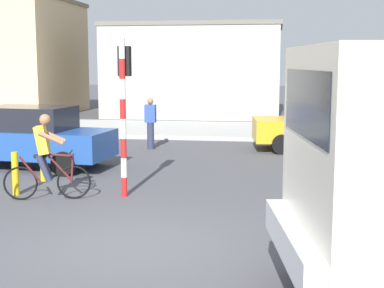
{
  "coord_description": "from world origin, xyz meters",
  "views": [
    {
      "loc": [
        2.09,
        -7.88,
        2.72
      ],
      "look_at": [
        0.51,
        2.5,
        1.2
      ],
      "focal_mm": 52.66,
      "sensor_mm": 36.0,
      "label": 1
    }
  ],
  "objects_px": {
    "car_far_side": "(33,137)",
    "pedestrian_near_kerb": "(150,123)",
    "cyclist": "(46,157)",
    "car_white_mid": "(320,124)",
    "bollard_near": "(15,174)",
    "traffic_light_pole": "(124,95)",
    "bollard_far": "(43,162)"
  },
  "relations": [
    {
      "from": "cyclist",
      "to": "traffic_light_pole",
      "type": "height_order",
      "value": "traffic_light_pole"
    },
    {
      "from": "car_far_side",
      "to": "bollard_near",
      "type": "distance_m",
      "value": 3.15
    },
    {
      "from": "pedestrian_near_kerb",
      "to": "bollard_near",
      "type": "bearing_deg",
      "value": -101.78
    },
    {
      "from": "car_white_mid",
      "to": "pedestrian_near_kerb",
      "type": "xyz_separation_m",
      "value": [
        -5.28,
        -0.59,
        0.03
      ]
    },
    {
      "from": "car_far_side",
      "to": "bollard_near",
      "type": "bearing_deg",
      "value": -72.38
    },
    {
      "from": "cyclist",
      "to": "pedestrian_near_kerb",
      "type": "distance_m",
      "value": 6.86
    },
    {
      "from": "bollard_far",
      "to": "pedestrian_near_kerb",
      "type": "bearing_deg",
      "value": 75.15
    },
    {
      "from": "traffic_light_pole",
      "to": "car_white_mid",
      "type": "xyz_separation_m",
      "value": [
        4.38,
        6.86,
        -1.25
      ]
    },
    {
      "from": "traffic_light_pole",
      "to": "cyclist",
      "type": "bearing_deg",
      "value": -159.24
    },
    {
      "from": "cyclist",
      "to": "car_white_mid",
      "type": "relative_size",
      "value": 0.41
    },
    {
      "from": "bollard_near",
      "to": "traffic_light_pole",
      "type": "bearing_deg",
      "value": 7.08
    },
    {
      "from": "car_far_side",
      "to": "pedestrian_near_kerb",
      "type": "bearing_deg",
      "value": 57.13
    },
    {
      "from": "car_white_mid",
      "to": "car_far_side",
      "type": "bearing_deg",
      "value": -151.24
    },
    {
      "from": "car_far_side",
      "to": "bollard_far",
      "type": "relative_size",
      "value": 4.6
    },
    {
      "from": "car_white_mid",
      "to": "bollard_near",
      "type": "height_order",
      "value": "car_white_mid"
    },
    {
      "from": "car_white_mid",
      "to": "pedestrian_near_kerb",
      "type": "height_order",
      "value": "pedestrian_near_kerb"
    },
    {
      "from": "cyclist",
      "to": "car_far_side",
      "type": "relative_size",
      "value": 0.42
    },
    {
      "from": "cyclist",
      "to": "traffic_light_pole",
      "type": "xyz_separation_m",
      "value": [
        1.47,
        0.56,
        1.2
      ]
    },
    {
      "from": "car_white_mid",
      "to": "bollard_far",
      "type": "height_order",
      "value": "car_white_mid"
    },
    {
      "from": "cyclist",
      "to": "pedestrian_near_kerb",
      "type": "height_order",
      "value": "cyclist"
    },
    {
      "from": "car_far_side",
      "to": "bollard_near",
      "type": "height_order",
      "value": "car_far_side"
    },
    {
      "from": "car_far_side",
      "to": "pedestrian_near_kerb",
      "type": "relative_size",
      "value": 2.56
    },
    {
      "from": "cyclist",
      "to": "car_white_mid",
      "type": "distance_m",
      "value": 9.45
    },
    {
      "from": "bollard_near",
      "to": "bollard_far",
      "type": "bearing_deg",
      "value": 90.0
    },
    {
      "from": "cyclist",
      "to": "bollard_far",
      "type": "bearing_deg",
      "value": 115.45
    },
    {
      "from": "cyclist",
      "to": "traffic_light_pole",
      "type": "relative_size",
      "value": 0.54
    },
    {
      "from": "cyclist",
      "to": "traffic_light_pole",
      "type": "distance_m",
      "value": 1.98
    },
    {
      "from": "bollard_far",
      "to": "bollard_near",
      "type": "bearing_deg",
      "value": -90.0
    },
    {
      "from": "bollard_near",
      "to": "cyclist",
      "type": "bearing_deg",
      "value": -19.0
    },
    {
      "from": "car_white_mid",
      "to": "bollard_far",
      "type": "relative_size",
      "value": 4.65
    },
    {
      "from": "bollard_far",
      "to": "traffic_light_pole",
      "type": "bearing_deg",
      "value": -26.32
    },
    {
      "from": "pedestrian_near_kerb",
      "to": "bollard_far",
      "type": "xyz_separation_m",
      "value": [
        -1.37,
        -5.16,
        -0.4
      ]
    }
  ]
}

